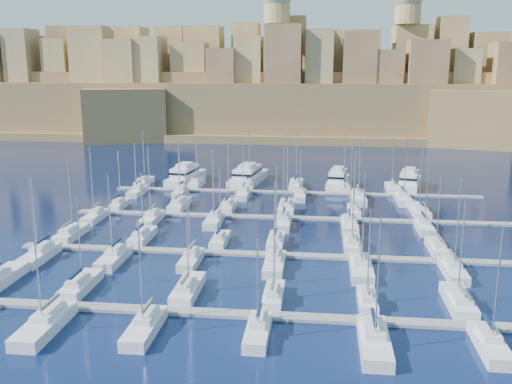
# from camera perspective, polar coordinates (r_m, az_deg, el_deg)

# --- Properties ---
(ground) EXTENTS (600.00, 600.00, 0.00)m
(ground) POSITION_cam_1_polar(r_m,az_deg,el_deg) (100.78, 2.95, -4.19)
(ground) COLOR #061032
(ground) RESTS_ON ground
(pontoon_near) EXTENTS (84.00, 2.00, 0.40)m
(pontoon_near) POSITION_cam_1_polar(r_m,az_deg,el_deg) (68.98, 1.12, -12.27)
(pontoon_near) COLOR slate
(pontoon_near) RESTS_ON ground
(pontoon_mid_near) EXTENTS (84.00, 2.00, 0.40)m
(pontoon_mid_near) POSITION_cam_1_polar(r_m,az_deg,el_deg) (89.33, 2.46, -6.31)
(pontoon_mid_near) COLOR slate
(pontoon_mid_near) RESTS_ON ground
(pontoon_mid_far) EXTENTS (84.00, 2.00, 0.40)m
(pontoon_mid_far) POSITION_cam_1_polar(r_m,az_deg,el_deg) (110.31, 3.28, -2.58)
(pontoon_mid_far) COLOR slate
(pontoon_mid_far) RESTS_ON ground
(pontoon_far) EXTENTS (84.00, 2.00, 0.40)m
(pontoon_far) POSITION_cam_1_polar(r_m,az_deg,el_deg) (131.63, 3.84, -0.06)
(pontoon_far) COLOR slate
(pontoon_far) RESTS_ON ground
(sailboat_1) EXTENTS (2.74, 9.15, 12.71)m
(sailboat_1) POSITION_cam_1_polar(r_m,az_deg,el_deg) (79.82, -17.13, -8.86)
(sailboat_1) COLOR silver
(sailboat_1) RESTS_ON ground
(sailboat_2) EXTENTS (2.86, 9.53, 16.49)m
(sailboat_2) POSITION_cam_1_polar(r_m,az_deg,el_deg) (75.53, -6.84, -9.59)
(sailboat_2) COLOR silver
(sailboat_2) RESTS_ON ground
(sailboat_3) EXTENTS (2.39, 7.97, 12.18)m
(sailboat_3) POSITION_cam_1_polar(r_m,az_deg,el_deg) (73.18, 1.76, -10.30)
(sailboat_3) COLOR silver
(sailboat_3) RESTS_ON ground
(sailboat_4) EXTENTS (2.26, 7.53, 12.37)m
(sailboat_4) POSITION_cam_1_polar(r_m,az_deg,el_deg) (73.04, 11.05, -10.59)
(sailboat_4) COLOR silver
(sailboat_4) RESTS_ON ground
(sailboat_5) EXTENTS (2.87, 9.57, 13.94)m
(sailboat_5) POSITION_cam_1_polar(r_m,az_deg,el_deg) (75.71, 19.60, -10.24)
(sailboat_5) COLOR silver
(sailboat_5) RESTS_ON ground
(sailboat_7) EXTENTS (3.22, 10.73, 18.36)m
(sailboat_7) POSITION_cam_1_polar(r_m,az_deg,el_deg) (69.77, -20.33, -12.28)
(sailboat_7) COLOR silver
(sailboat_7) RESTS_ON ground
(sailboat_8) EXTENTS (2.81, 9.38, 13.53)m
(sailboat_8) POSITION_cam_1_polar(r_m,az_deg,el_deg) (66.25, -11.07, -13.11)
(sailboat_8) COLOR silver
(sailboat_8) RESTS_ON ground
(sailboat_9) EXTENTS (2.51, 8.36, 11.73)m
(sailboat_9) POSITION_cam_1_polar(r_m,az_deg,el_deg) (64.26, 0.20, -13.73)
(sailboat_9) COLOR silver
(sailboat_9) RESTS_ON ground
(sailboat_10) EXTENTS (3.12, 10.40, 14.81)m
(sailboat_10) POSITION_cam_1_polar(r_m,az_deg,el_deg) (63.33, 11.73, -14.40)
(sailboat_10) COLOR silver
(sailboat_10) RESTS_ON ground
(sailboat_11) EXTENTS (2.62, 8.74, 13.89)m
(sailboat_11) POSITION_cam_1_polar(r_m,az_deg,el_deg) (66.29, 22.35, -13.87)
(sailboat_11) COLOR silver
(sailboat_11) RESTS_ON ground
(sailboat_12) EXTENTS (2.83, 9.43, 14.03)m
(sailboat_12) POSITION_cam_1_polar(r_m,az_deg,el_deg) (103.34, -17.99, -3.95)
(sailboat_12) COLOR silver
(sailboat_12) RESTS_ON ground
(sailboat_13) EXTENTS (2.69, 8.97, 11.90)m
(sailboat_13) POSITION_cam_1_polar(r_m,az_deg,el_deg) (98.62, -11.29, -4.37)
(sailboat_13) COLOR silver
(sailboat_13) RESTS_ON ground
(sailboat_14) EXTENTS (2.38, 7.93, 12.92)m
(sailboat_14) POSITION_cam_1_polar(r_m,az_deg,el_deg) (94.97, -3.63, -4.81)
(sailboat_14) COLOR silver
(sailboat_14) RESTS_ON ground
(sailboat_15) EXTENTS (2.61, 8.72, 13.74)m
(sailboat_15) POSITION_cam_1_polar(r_m,az_deg,el_deg) (94.20, 2.01, -4.94)
(sailboat_15) COLOR silver
(sailboat_15) RESTS_ON ground
(sailboat_16) EXTENTS (2.70, 9.00, 14.77)m
(sailboat_16) POSITION_cam_1_polar(r_m,az_deg,el_deg) (94.23, 9.57, -5.10)
(sailboat_16) COLOR silver
(sailboat_16) RESTS_ON ground
(sailboat_17) EXTENTS (2.50, 8.32, 12.93)m
(sailboat_17) POSITION_cam_1_polar(r_m,az_deg,el_deg) (95.64, 17.63, -5.28)
(sailboat_17) COLOR silver
(sailboat_17) RESTS_ON ground
(sailboat_18) EXTENTS (2.89, 9.64, 13.29)m
(sailboat_18) POSITION_cam_1_polar(r_m,az_deg,el_deg) (93.69, -20.82, -5.89)
(sailboat_18) COLOR silver
(sailboat_18) RESTS_ON ground
(sailboat_19) EXTENTS (2.84, 9.47, 13.96)m
(sailboat_19) POSITION_cam_1_polar(r_m,az_deg,el_deg) (89.07, -14.02, -6.38)
(sailboat_19) COLOR silver
(sailboat_19) RESTS_ON ground
(sailboat_20) EXTENTS (2.52, 8.40, 12.08)m
(sailboat_20) POSITION_cam_1_polar(r_m,az_deg,el_deg) (86.24, -6.51, -6.72)
(sailboat_20) COLOR silver
(sailboat_20) RESTS_ON ground
(sailboat_21) EXTENTS (2.83, 9.42, 13.51)m
(sailboat_21) POSITION_cam_1_polar(r_m,az_deg,el_deg) (83.92, 1.87, -7.19)
(sailboat_21) COLOR silver
(sailboat_21) RESTS_ON ground
(sailboat_22) EXTENTS (3.06, 10.20, 15.21)m
(sailboat_22) POSITION_cam_1_polar(r_m,az_deg,el_deg) (83.55, 10.46, -7.48)
(sailboat_22) COLOR silver
(sailboat_22) RESTS_ON ground
(sailboat_23) EXTENTS (2.70, 9.00, 14.54)m
(sailboat_23) POSITION_cam_1_polar(r_m,az_deg,el_deg) (86.03, 19.12, -7.41)
(sailboat_23) COLOR silver
(sailboat_23) RESTS_ON ground
(sailboat_24) EXTENTS (2.25, 7.48, 12.17)m
(sailboat_24) POSITION_cam_1_polar(r_m,az_deg,el_deg) (121.70, -13.47, -1.20)
(sailboat_24) COLOR silver
(sailboat_24) RESTS_ON ground
(sailboat_25) EXTENTS (2.98, 9.93, 15.35)m
(sailboat_25) POSITION_cam_1_polar(r_m,az_deg,el_deg) (119.20, -7.67, -1.23)
(sailboat_25) COLOR silver
(sailboat_25) RESTS_ON ground
(sailboat_26) EXTENTS (2.79, 9.29, 14.98)m
(sailboat_26) POSITION_cam_1_polar(r_m,az_deg,el_deg) (116.84, -2.80, -1.42)
(sailboat_26) COLOR silver
(sailboat_26) RESTS_ON ground
(sailboat_27) EXTENTS (3.14, 10.46, 16.32)m
(sailboat_27) POSITION_cam_1_polar(r_m,az_deg,el_deg) (116.10, 3.10, -1.50)
(sailboat_27) COLOR silver
(sailboat_27) RESTS_ON ground
(sailboat_28) EXTENTS (2.38, 7.95, 13.15)m
(sailboat_28) POSITION_cam_1_polar(r_m,az_deg,el_deg) (114.94, 9.76, -1.85)
(sailboat_28) COLOR silver
(sailboat_28) RESTS_ON ground
(sailboat_29) EXTENTS (3.13, 10.44, 15.22)m
(sailboat_29) POSITION_cam_1_polar(r_m,az_deg,el_deg) (117.59, 16.03, -1.81)
(sailboat_29) COLOR silver
(sailboat_29) RESTS_ON ground
(sailboat_30) EXTENTS (2.54, 8.48, 14.45)m
(sailboat_30) POSITION_cam_1_polar(r_m,az_deg,el_deg) (113.38, -15.80, -2.35)
(sailboat_30) COLOR silver
(sailboat_30) RESTS_ON ground
(sailboat_31) EXTENTS (2.73, 9.11, 14.90)m
(sailboat_31) POSITION_cam_1_polar(r_m,az_deg,el_deg) (109.36, -10.40, -2.61)
(sailboat_31) COLOR silver
(sailboat_31) RESTS_ON ground
(sailboat_32) EXTENTS (2.71, 9.04, 14.52)m
(sailboat_32) POSITION_cam_1_polar(r_m,az_deg,el_deg) (106.58, -4.20, -2.84)
(sailboat_32) COLOR silver
(sailboat_32) RESTS_ON ground
(sailboat_33) EXTENTS (2.71, 9.04, 15.12)m
(sailboat_33) POSITION_cam_1_polar(r_m,az_deg,el_deg) (105.00, 2.75, -3.06)
(sailboat_33) COLOR silver
(sailboat_33) RESTS_ON ground
(sailboat_34) EXTENTS (2.89, 9.63, 15.36)m
(sailboat_34) POSITION_cam_1_polar(r_m,az_deg,el_deg) (104.67, 9.32, -3.27)
(sailboat_34) COLOR silver
(sailboat_34) RESTS_ON ground
(sailboat_35) EXTENTS (2.61, 8.71, 14.08)m
(sailboat_35) POSITION_cam_1_polar(r_m,az_deg,el_deg) (106.63, 16.45, -3.34)
(sailboat_35) COLOR silver
(sailboat_35) RESTS_ON ground
(sailboat_36) EXTENTS (2.68, 8.95, 13.84)m
(sailboat_36) POSITION_cam_1_polar(r_m,az_deg,el_deg) (143.26, -11.13, 1.01)
(sailboat_36) COLOR silver
(sailboat_36) RESTS_ON ground
(sailboat_37) EXTENTS (2.74, 9.14, 13.65)m
(sailboat_37) POSITION_cam_1_polar(r_m,az_deg,el_deg) (139.94, -5.96, 0.90)
(sailboat_37) COLOR silver
(sailboat_37) RESTS_ON ground
(sailboat_38) EXTENTS (2.79, 9.31, 14.28)m
(sailboat_38) POSITION_cam_1_polar(r_m,az_deg,el_deg) (137.84, -0.69, 0.79)
(sailboat_38) COLOR silver
(sailboat_38) RESTS_ON ground
(sailboat_39) EXTENTS (3.09, 10.30, 15.61)m
(sailboat_39) POSITION_cam_1_polar(r_m,az_deg,el_deg) (137.38, 4.02, 0.73)
(sailboat_39) COLOR silver
(sailboat_39) RESTS_ON ground
(sailboat_40) EXTENTS (2.87, 9.57, 14.86)m
(sailboat_40) POSITION_cam_1_polar(r_m,az_deg,el_deg) (137.03, 8.76, 0.57)
(sailboat_40) COLOR silver
(sailboat_40) RESTS_ON ground
(sailboat_41) EXTENTS (2.59, 8.64, 14.69)m
(sailboat_41) POSITION_cam_1_polar(r_m,az_deg,el_deg) (137.51, 13.43, 0.41)
(sailboat_41) COLOR silver
(sailboat_41) RESTS_ON ground
(sailboat_42) EXTENTS (2.59, 8.64, 12.18)m
(sailboat_42) POSITION_cam_1_polar(r_m,az_deg,el_deg) (132.92, -11.79, 0.06)
(sailboat_42) COLOR silver
(sailboat_42) RESTS_ON ground
(sailboat_43) EXTENTS (2.32, 7.73, 11.58)m
(sailboat_43) POSITION_cam_1_polar(r_m,az_deg,el_deg) (130.57, -7.54, -0.01)
(sailboat_43) COLOR silver
(sailboat_43) RESTS_ON ground
(sailboat_44) EXTENTS (2.61, 8.71, 12.48)m
(sailboat_44) POSITION_cam_1_polar(r_m,az_deg,el_deg) (127.40, -1.27, -0.22)
(sailboat_44) COLOR silver
(sailboat_44) RESTS_ON ground
(sailboat_45) EXTENTS (2.53, 8.43, 11.25)m
(sailboat_45) POSITION_cam_1_polar(r_m,az_deg,el_deg) (126.48, 4.43, -0.36)
(sailboat_45) COLOR silver
(sailboat_45) RESTS_ON ground
(sailboat_46) EXTENTS (3.21, 10.70, 14.75)m
(sailboat_46) POSITION_cam_1_polar(r_m,az_deg,el_deg) (125.59, 10.17, -0.59)
(sailboat_46) COLOR silver
(sailboat_46) RESTS_ON ground
(sailboat_47) EXTENTS (2.94, 9.81, 14.74)m
(sailboat_47) POSITION_cam_1_polar(r_m,az_deg,el_deg) (127.02, 14.50, -0.66)
(sailboat_47) COLOR silver
(sailboat_47) RESTS_ON ground
(motor_yacht_a) EXTENTS (7.29, 17.59, 5.25)m
(motor_yacht_a) POSITION_cam_1_polar(r_m,az_deg,el_deg) (144.64, -7.06, 1.66)
(motor_yacht_a) COLOR silver
(motor_yacht_a) RESTS_ON ground
(motor_yacht_b) EXTENTS (8.39, 19.70, 5.25)m
(motor_yacht_b) POSITION_cam_1_polar(r_m,az_deg,el_deg) (142.74, -0.80, 1.61)
(motor_yacht_b) COLOR silver
(motor_yacht_b) RESTS_ON ground
(motor_yacht_c) EXTENTS (6.15, 14.80, 5.25)m
(motor_yacht_c) POSITION_cam_1_polar(r_m,az_deg,el_deg) (139.46, 8.18, 1.21)
(motor_yacht_c) COLOR silver
(motor_yacht_c) RESTS_ON ground
(motor_yacht_d) EXTENTS (7.80, 15.84, 5.25)m
(motor_yacht_d) POSITION_cam_1_polar(r_m,az_deg,el_deg) (141.42, 15.08, 1.06)
(motor_yacht_d) COLOR silver
(motor_yacht_d) RESTS_ON ground
(fortified_city) EXTENTS (460.00, 108.95, 59.52)m
(fortified_city) POSITION_cam_1_polar(r_m,az_deg,el_deg) (251.97, 5.22, 9.41)
(fortified_city) COLOR brown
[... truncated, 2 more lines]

